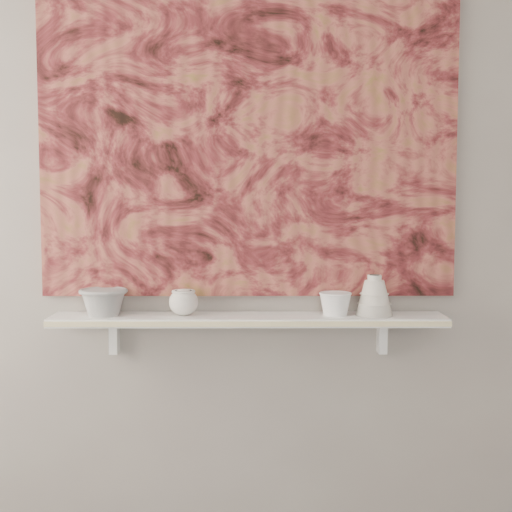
{
  "coord_description": "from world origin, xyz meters",
  "views": [
    {
      "loc": [
        0.02,
        -1.0,
        1.35
      ],
      "look_at": [
        0.03,
        1.49,
        1.14
      ],
      "focal_mm": 50.0,
      "sensor_mm": 36.0,
      "label": 1
    }
  ],
  "objects_px": {
    "bowl_grey": "(104,302)",
    "bowl_white": "(335,304)",
    "cup_cream": "(184,302)",
    "bell_vessel": "(374,295)",
    "shelf": "(248,320)",
    "painting": "(248,144)"
  },
  "relations": [
    {
      "from": "bowl_white",
      "to": "painting",
      "type": "bearing_deg",
      "value": 165.44
    },
    {
      "from": "bowl_grey",
      "to": "bowl_white",
      "type": "xyz_separation_m",
      "value": [
        0.82,
        0.0,
        -0.01
      ]
    },
    {
      "from": "shelf",
      "to": "bowl_grey",
      "type": "relative_size",
      "value": 8.15
    },
    {
      "from": "bowl_grey",
      "to": "bell_vessel",
      "type": "relative_size",
      "value": 1.18
    },
    {
      "from": "shelf",
      "to": "cup_cream",
      "type": "bearing_deg",
      "value": 180.0
    },
    {
      "from": "painting",
      "to": "cup_cream",
      "type": "distance_m",
      "value": 0.61
    },
    {
      "from": "painting",
      "to": "bell_vessel",
      "type": "distance_m",
      "value": 0.7
    },
    {
      "from": "cup_cream",
      "to": "bell_vessel",
      "type": "height_order",
      "value": "bell_vessel"
    },
    {
      "from": "painting",
      "to": "bell_vessel",
      "type": "height_order",
      "value": "painting"
    },
    {
      "from": "painting",
      "to": "bell_vessel",
      "type": "xyz_separation_m",
      "value": [
        0.45,
        -0.08,
        -0.54
      ]
    },
    {
      "from": "painting",
      "to": "cup_cream",
      "type": "xyz_separation_m",
      "value": [
        -0.23,
        -0.08,
        -0.56
      ]
    },
    {
      "from": "cup_cream",
      "to": "bell_vessel",
      "type": "relative_size",
      "value": 0.72
    },
    {
      "from": "bowl_grey",
      "to": "cup_cream",
      "type": "height_order",
      "value": "bowl_grey"
    },
    {
      "from": "bell_vessel",
      "to": "bowl_white",
      "type": "xyz_separation_m",
      "value": [
        -0.14,
        0.0,
        -0.03
      ]
    },
    {
      "from": "painting",
      "to": "cup_cream",
      "type": "relative_size",
      "value": 14.45
    },
    {
      "from": "bell_vessel",
      "to": "cup_cream",
      "type": "bearing_deg",
      "value": 180.0
    },
    {
      "from": "shelf",
      "to": "bowl_white",
      "type": "height_order",
      "value": "bowl_white"
    },
    {
      "from": "painting",
      "to": "bowl_grey",
      "type": "bearing_deg",
      "value": -171.09
    },
    {
      "from": "shelf",
      "to": "bell_vessel",
      "type": "height_order",
      "value": "bell_vessel"
    },
    {
      "from": "shelf",
      "to": "bell_vessel",
      "type": "distance_m",
      "value": 0.46
    },
    {
      "from": "bell_vessel",
      "to": "bowl_white",
      "type": "height_order",
      "value": "bell_vessel"
    },
    {
      "from": "painting",
      "to": "bell_vessel",
      "type": "bearing_deg",
      "value": -10.18
    }
  ]
}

